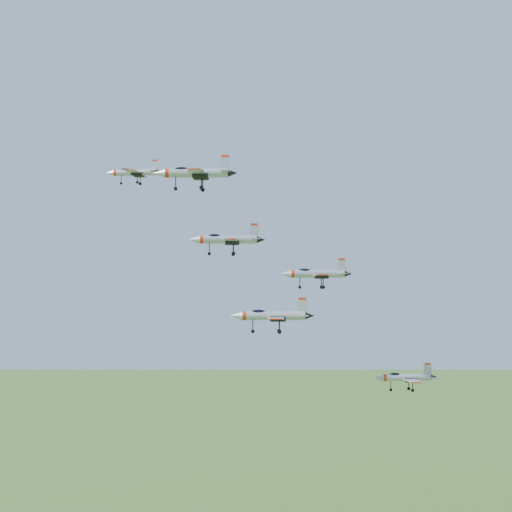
# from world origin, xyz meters

# --- Properties ---
(jet_lead) EXTENTS (11.37, 9.33, 3.05)m
(jet_lead) POSITION_xyz_m (-17.39, 10.58, 138.15)
(jet_lead) COLOR #A1A5AD
(jet_left_high) EXTENTS (13.99, 11.73, 3.75)m
(jet_left_high) POSITION_xyz_m (1.87, 4.29, 124.53)
(jet_left_high) COLOR #A1A5AD
(jet_right_high) EXTENTS (12.75, 10.60, 3.41)m
(jet_right_high) POSITION_xyz_m (0.86, -19.07, 132.94)
(jet_right_high) COLOR #A1A5AD
(jet_left_low) EXTENTS (12.65, 10.59, 3.39)m
(jet_left_low) POSITION_xyz_m (18.13, 1.10, 118.24)
(jet_left_low) COLOR #A1A5AD
(jet_right_low) EXTENTS (13.09, 10.88, 3.50)m
(jet_right_low) POSITION_xyz_m (11.89, -13.86, 111.54)
(jet_right_low) COLOR #A1A5AD
(jet_trail) EXTENTS (10.41, 8.79, 2.81)m
(jet_trail) POSITION_xyz_m (32.50, -6.83, 101.57)
(jet_trail) COLOR #A1A5AD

